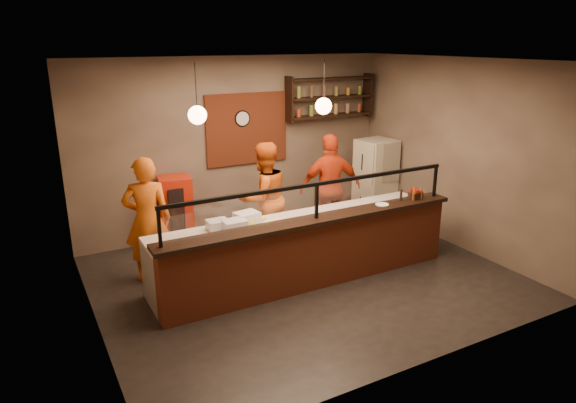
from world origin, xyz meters
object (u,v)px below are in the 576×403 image
fridge (375,180)px  pizza_dough (282,223)px  cook_right (330,188)px  pepper_mill (401,195)px  condiment_caddy (415,195)px  wall_clock (242,118)px  red_cooler (176,212)px  cook_mid (264,199)px  cook_left (147,220)px

fridge → pizza_dough: 3.32m
cook_right → pepper_mill: size_ratio=10.87×
condiment_caddy → pepper_mill: bearing=172.0°
wall_clock → red_cooler: (-1.41, -0.31, -1.47)m
cook_right → condiment_caddy: 1.60m
cook_mid → red_cooler: cook_mid is taller
condiment_caddy → pepper_mill: 0.27m
fridge → pizza_dough: size_ratio=3.59×
cook_mid → cook_left: bearing=-4.0°
cook_right → red_cooler: cook_right is taller
cook_mid → fridge: bearing=-177.7°
wall_clock → cook_mid: size_ratio=0.16×
cook_left → cook_mid: size_ratio=1.00×
red_cooler → condiment_caddy: bearing=-28.0°
cook_right → pizza_dough: cook_right is taller
pizza_dough → cook_right: bearing=34.9°
cook_left → red_cooler: (0.74, 1.07, -0.32)m
pizza_dough → condiment_caddy: 2.23m
red_cooler → condiment_caddy: size_ratio=6.53×
wall_clock → pizza_dough: 2.66m
pizza_dough → condiment_caddy: size_ratio=2.34×
cook_right → pizza_dough: (-1.54, -1.07, -0.05)m
cook_right → cook_left: bearing=14.9°
cook_left → cook_mid: cook_left is taller
cook_right → fridge: 1.48m
cook_mid → condiment_caddy: size_ratio=9.85×
cook_mid → cook_right: size_ratio=0.99×
cook_mid → cook_right: (1.30, -0.02, 0.01)m
wall_clock → condiment_caddy: 3.39m
cook_left → pepper_mill: (3.65, -1.31, 0.20)m
cook_right → pizza_dough: bearing=47.9°
cook_left → fridge: bearing=-157.0°
cook_left → wall_clock: bearing=-131.8°
cook_left → cook_mid: bearing=-160.7°
cook_right → red_cooler: (-2.53, 0.96, -0.33)m
fridge → pepper_mill: 2.18m
cook_right → condiment_caddy: (0.65, -1.45, 0.15)m
cook_mid → pizza_dough: bearing=70.0°
condiment_caddy → pepper_mill: (-0.26, 0.04, 0.03)m
pizza_dough → red_cooler: bearing=115.9°
pizza_dough → pepper_mill: 1.97m
cook_right → wall_clock: bearing=-35.6°
fridge → red_cooler: (-3.91, 0.46, -0.18)m
wall_clock → cook_mid: 1.71m
cook_mid → wall_clock: bearing=-106.3°
pepper_mill → pizza_dough: bearing=169.8°
pizza_dough → fridge: bearing=28.1°
pizza_dough → condiment_caddy: condiment_caddy is taller
wall_clock → condiment_caddy: wall_clock is taller
cook_mid → fridge: size_ratio=1.18×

